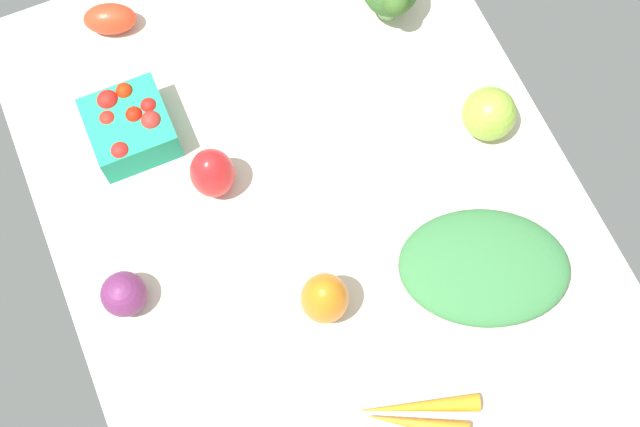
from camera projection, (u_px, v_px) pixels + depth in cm
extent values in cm
cube|color=beige|center=(320.00, 221.00, 123.03)|extent=(104.00, 76.00, 2.00)
cube|color=#21A479|center=(130.00, 128.00, 123.62)|extent=(11.79, 11.79, 6.43)
sphere|color=red|center=(124.00, 91.00, 122.42)|extent=(2.58, 2.58, 2.58)
sphere|color=red|center=(120.00, 151.00, 119.35)|extent=(2.82, 2.82, 2.82)
sphere|color=red|center=(108.00, 120.00, 121.34)|extent=(2.69, 2.69, 2.69)
sphere|color=red|center=(151.00, 121.00, 120.94)|extent=(3.08, 3.08, 3.08)
sphere|color=red|center=(134.00, 115.00, 121.08)|extent=(2.55, 2.55, 2.55)
sphere|color=red|center=(149.00, 106.00, 121.78)|extent=(2.53, 2.53, 2.53)
sphere|color=red|center=(108.00, 101.00, 122.10)|extent=(3.27, 3.27, 3.27)
cone|color=orange|center=(417.00, 407.00, 111.44)|extent=(7.84, 16.53, 2.43)
cone|color=orange|center=(417.00, 423.00, 110.56)|extent=(9.73, 13.29, 2.71)
cylinder|color=#93C97B|center=(388.00, 7.00, 132.67)|extent=(3.03, 3.03, 3.57)
sphere|color=#3A6226|center=(396.00, 1.00, 125.27)|extent=(4.06, 4.06, 4.06)
ellipsoid|color=#397C42|center=(484.00, 267.00, 117.00)|extent=(25.84, 29.28, 4.78)
ellipsoid|color=red|center=(110.00, 19.00, 131.12)|extent=(7.49, 9.56, 4.91)
sphere|color=#90B93A|center=(489.00, 114.00, 123.52)|extent=(8.13, 8.13, 8.13)
ellipsoid|color=red|center=(212.00, 173.00, 119.40)|extent=(7.43, 7.43, 9.56)
ellipsoid|color=orange|center=(325.00, 298.00, 112.63)|extent=(8.70, 8.70, 10.22)
sphere|color=#6E2A5D|center=(124.00, 294.00, 114.79)|extent=(6.43, 6.43, 6.43)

